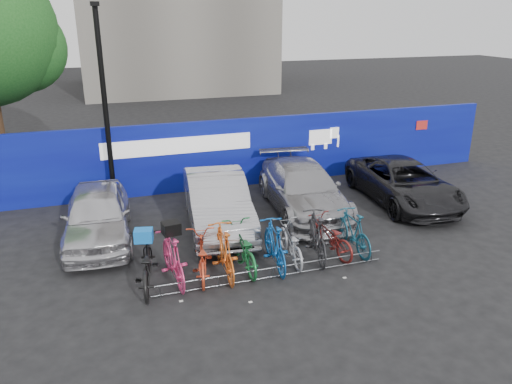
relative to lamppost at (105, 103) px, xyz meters
name	(u,v)px	position (x,y,z in m)	size (l,w,h in m)	color
ground	(264,267)	(3.20, -5.40, -3.27)	(100.00, 100.00, 0.00)	black
hoarding	(207,155)	(3.21, 0.60, -2.07)	(22.00, 0.18, 2.40)	#090D7F
lamppost	(105,103)	(0.00, 0.00, 0.00)	(0.25, 0.50, 6.11)	black
bike_rack	(273,272)	(3.20, -6.00, -3.11)	(5.60, 0.03, 0.30)	#595B60
car_0	(97,215)	(-0.55, -2.54, -2.55)	(1.71, 4.26, 1.45)	silver
car_1	(217,201)	(2.72, -2.67, -2.50)	(1.63, 4.66, 1.54)	#9F9EA3
car_2	(303,189)	(5.52, -2.34, -2.55)	(2.03, 4.99, 1.45)	#9B9A9F
car_3	(403,182)	(8.89, -2.64, -2.60)	(2.22, 4.82, 1.34)	black
bike_0	(146,264)	(0.40, -5.41, -2.72)	(0.73, 2.10, 1.11)	black
bike_1	(173,257)	(1.01, -5.36, -2.68)	(0.55, 1.95, 1.17)	#ED3978
bike_2	(201,256)	(1.67, -5.35, -2.77)	(0.66, 1.91, 1.00)	#D34323
bike_3	(224,251)	(2.19, -5.43, -2.67)	(0.56, 2.00, 1.20)	orange
bike_4	(243,247)	(2.69, -5.25, -2.74)	(0.70, 2.02, 1.06)	#176730
bike_5	(275,245)	(3.44, -5.45, -2.69)	(0.54, 1.92, 1.15)	#1156AB
bike_6	(290,243)	(3.92, -5.26, -2.80)	(0.63, 1.80, 0.94)	#A7A9AE
bike_7	(317,236)	(4.60, -5.33, -2.68)	(0.56, 1.98, 1.19)	#2A2A2D
bike_8	(329,236)	(4.99, -5.24, -2.79)	(0.64, 1.83, 0.96)	maroon
bike_9	(352,231)	(5.63, -5.28, -2.72)	(0.52, 1.83, 1.10)	navy
cargo_crate	(144,235)	(0.40, -5.41, -2.02)	(0.39, 0.30, 0.28)	blue
cargo_topcase	(171,228)	(1.01, -5.36, -1.96)	(0.38, 0.34, 0.28)	black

